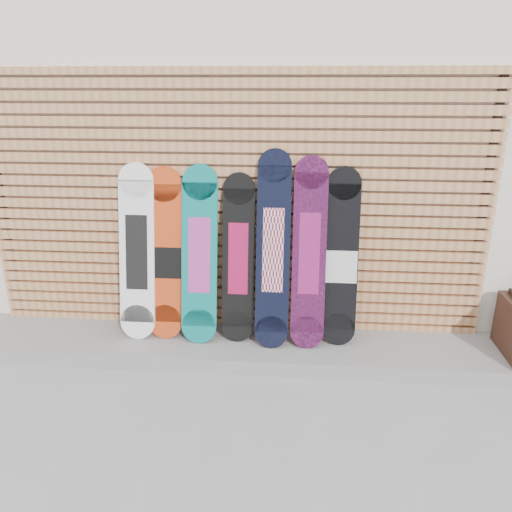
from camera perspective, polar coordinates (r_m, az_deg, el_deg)
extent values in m
plane|color=gray|center=(3.77, -1.94, -16.17)|extent=(80.00, 80.00, 0.00)
cube|color=silver|center=(6.55, 6.08, 15.94)|extent=(12.00, 5.00, 3.60)
cube|color=gray|center=(4.32, -2.91, -10.16)|extent=(4.60, 0.70, 0.12)
cube|color=#B97A4D|center=(4.54, -2.44, -7.50)|extent=(4.20, 0.05, 0.08)
cube|color=#B97A4D|center=(4.49, -2.46, -6.40)|extent=(4.20, 0.05, 0.08)
cube|color=#B97A4D|center=(4.45, -2.48, -5.28)|extent=(4.20, 0.05, 0.07)
cube|color=#B97A4D|center=(4.41, -2.49, -4.13)|extent=(4.20, 0.05, 0.07)
cube|color=#B97A4D|center=(4.37, -2.51, -2.97)|extent=(4.20, 0.05, 0.07)
cube|color=#B97A4D|center=(4.34, -2.53, -1.79)|extent=(4.20, 0.05, 0.07)
cube|color=#B97A4D|center=(4.30, -2.55, -0.58)|extent=(4.20, 0.05, 0.07)
cube|color=#B97A4D|center=(4.27, -2.57, 0.64)|extent=(4.20, 0.05, 0.07)
cube|color=#B97A4D|center=(4.24, -2.59, 1.88)|extent=(4.20, 0.05, 0.07)
cube|color=#B97A4D|center=(4.21, -2.61, 3.14)|extent=(4.20, 0.05, 0.08)
cube|color=#B97A4D|center=(4.19, -2.63, 4.41)|extent=(4.20, 0.05, 0.08)
cube|color=#B97A4D|center=(4.16, -2.65, 5.70)|extent=(4.20, 0.05, 0.08)
cube|color=#B97A4D|center=(4.14, -2.67, 7.00)|extent=(4.20, 0.05, 0.08)
cube|color=#B97A4D|center=(4.12, -2.69, 8.32)|extent=(4.20, 0.05, 0.08)
cube|color=#B97A4D|center=(4.10, -2.71, 9.65)|extent=(4.20, 0.05, 0.08)
cube|color=#B97A4D|center=(4.09, -2.74, 10.99)|extent=(4.20, 0.05, 0.08)
cube|color=#B97A4D|center=(4.07, -2.76, 12.34)|extent=(4.20, 0.05, 0.08)
cube|color=#B97A4D|center=(4.06, -2.78, 13.69)|extent=(4.20, 0.05, 0.08)
cube|color=#B97A4D|center=(4.05, -2.80, 15.06)|extent=(4.20, 0.05, 0.08)
cube|color=#B97A4D|center=(4.05, -2.83, 16.43)|extent=(4.20, 0.05, 0.08)
cube|color=#B97A4D|center=(4.04, -2.85, 17.80)|extent=(4.20, 0.05, 0.08)
cube|color=#B97A4D|center=(4.04, -2.87, 19.17)|extent=(4.20, 0.05, 0.08)
cube|color=black|center=(4.89, -26.86, 4.64)|extent=(0.06, 0.04, 2.23)
cube|color=black|center=(4.43, 24.34, 3.66)|extent=(0.06, 0.04, 2.23)
cube|color=#B97A4D|center=(4.04, -2.90, 20.44)|extent=(4.26, 0.07, 0.06)
cube|color=white|center=(4.26, -13.45, 0.41)|extent=(0.30, 0.27, 1.16)
cylinder|color=white|center=(4.37, -13.35, -7.32)|extent=(0.30, 0.08, 0.29)
cylinder|color=white|center=(4.22, -13.55, 8.41)|extent=(0.30, 0.08, 0.29)
cube|color=black|center=(4.26, -13.45, 0.41)|extent=(0.18, 0.16, 0.61)
cube|color=#C93F15|center=(4.21, -10.39, 0.21)|extent=(0.29, 0.25, 1.13)
cylinder|color=#C93F15|center=(4.33, -10.31, -7.37)|extent=(0.29, 0.08, 0.29)
cylinder|color=#C93F15|center=(4.17, -10.46, 8.09)|extent=(0.29, 0.08, 0.29)
cube|color=black|center=(4.22, -10.38, -0.76)|extent=(0.28, 0.08, 0.26)
cube|color=#0C7372|center=(4.11, -6.48, 0.10)|extent=(0.29, 0.30, 1.16)
cylinder|color=#0C7372|center=(4.21, -6.53, -7.94)|extent=(0.29, 0.09, 0.29)
cylinder|color=#0C7372|center=(4.09, -6.42, 8.39)|extent=(0.29, 0.09, 0.29)
cube|color=#C144A5|center=(4.11, -6.48, 0.10)|extent=(0.18, 0.17, 0.61)
cube|color=black|center=(4.10, -2.04, -0.30)|extent=(0.26, 0.26, 1.12)
cylinder|color=black|center=(4.22, -2.14, -8.02)|extent=(0.26, 0.08, 0.26)
cylinder|color=black|center=(4.06, -1.94, 7.71)|extent=(0.26, 0.08, 0.26)
cube|color=maroon|center=(4.10, -2.04, -0.30)|extent=(0.16, 0.15, 0.58)
cube|color=black|center=(4.00, 1.96, 0.67)|extent=(0.27, 0.33, 1.31)
cylinder|color=black|center=(4.12, 1.75, -8.66)|extent=(0.27, 0.08, 0.27)
cylinder|color=black|center=(4.00, 2.19, 10.29)|extent=(0.27, 0.08, 0.27)
cube|color=silver|center=(4.00, 1.96, 0.67)|extent=(0.17, 0.18, 0.67)
cube|color=black|center=(4.02, 6.10, 0.27)|extent=(0.27, 0.31, 1.26)
cylinder|color=black|center=(4.14, 5.82, -8.65)|extent=(0.27, 0.08, 0.27)
cylinder|color=black|center=(4.00, 6.39, 9.50)|extent=(0.27, 0.08, 0.27)
cube|color=#881B5E|center=(4.02, 6.10, 0.27)|extent=(0.17, 0.17, 0.64)
cube|color=black|center=(4.08, 9.73, -0.20)|extent=(0.27, 0.25, 1.18)
cylinder|color=black|center=(4.21, 9.40, -8.25)|extent=(0.27, 0.07, 0.27)
cylinder|color=black|center=(4.04, 10.08, 8.20)|extent=(0.27, 0.07, 0.27)
cube|color=silver|center=(4.10, 9.69, -1.22)|extent=(0.26, 0.08, 0.26)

